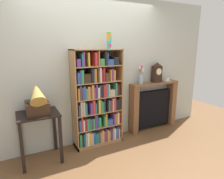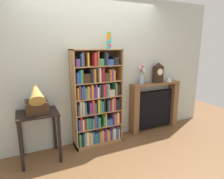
% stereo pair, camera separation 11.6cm
% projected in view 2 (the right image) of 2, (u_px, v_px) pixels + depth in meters
% --- Properties ---
extents(ground_plane, '(7.91, 6.40, 0.02)m').
position_uv_depth(ground_plane, '(101.00, 146.00, 3.45)').
color(ground_plane, brown).
extents(wall_back, '(4.91, 0.08, 2.60)m').
position_uv_depth(wall_back, '(101.00, 70.00, 3.50)').
color(wall_back, beige).
rests_on(wall_back, ground).
extents(bookshelf, '(0.85, 0.31, 1.69)m').
position_uv_depth(bookshelf, '(97.00, 103.00, 3.37)').
color(bookshelf, '#A87A4C').
rests_on(bookshelf, ground).
extents(cup_stack, '(0.08, 0.08, 0.27)m').
position_uv_depth(cup_stack, '(109.00, 41.00, 3.20)').
color(cup_stack, '#28B2B7').
rests_on(cup_stack, bookshelf).
extents(side_table_left, '(0.59, 0.50, 0.77)m').
position_uv_depth(side_table_left, '(38.00, 124.00, 2.92)').
color(side_table_left, black).
rests_on(side_table_left, ground).
extents(gramophone, '(0.31, 0.50, 0.54)m').
position_uv_depth(gramophone, '(36.00, 100.00, 2.79)').
color(gramophone, '#382316').
rests_on(gramophone, side_table_left).
extents(fireplace_mantel, '(1.11, 0.21, 1.01)m').
position_uv_depth(fireplace_mantel, '(154.00, 106.00, 4.05)').
color(fireplace_mantel, brown).
rests_on(fireplace_mantel, ground).
extents(mantel_clock, '(0.19, 0.13, 0.40)m').
position_uv_depth(mantel_clock, '(158.00, 73.00, 3.89)').
color(mantel_clock, black).
rests_on(mantel_clock, fireplace_mantel).
extents(flower_vase, '(0.15, 0.13, 0.37)m').
position_uv_depth(flower_vase, '(142.00, 76.00, 3.74)').
color(flower_vase, '#99B2D1').
rests_on(flower_vase, fireplace_mantel).
extents(teacup_with_saucer, '(0.16, 0.16, 0.06)m').
position_uv_depth(teacup_with_saucer, '(169.00, 80.00, 4.06)').
color(teacup_with_saucer, white).
rests_on(teacup_with_saucer, fireplace_mantel).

